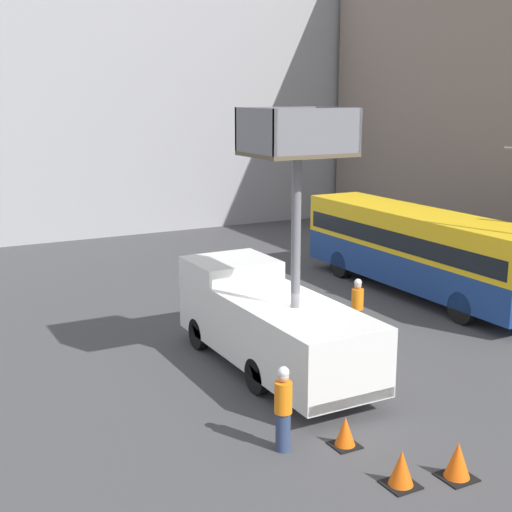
# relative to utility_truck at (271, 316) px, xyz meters

# --- Properties ---
(ground_plane) EXTENTS (120.00, 120.00, 0.00)m
(ground_plane) POSITION_rel_utility_truck_xyz_m (0.69, -0.35, -1.51)
(ground_plane) COLOR #424244
(building_backdrop_far) EXTENTS (44.00, 10.00, 13.56)m
(building_backdrop_far) POSITION_rel_utility_truck_xyz_m (0.69, 25.15, 5.27)
(building_backdrop_far) COLOR #9E9EA3
(building_backdrop_far) RESTS_ON ground_plane
(utility_truck) EXTENTS (2.44, 7.37, 7.09)m
(utility_truck) POSITION_rel_utility_truck_xyz_m (0.00, 0.00, 0.00)
(utility_truck) COLOR silver
(utility_truck) RESTS_ON ground_plane
(city_bus) EXTENTS (2.44, 11.21, 3.15)m
(city_bus) POSITION_rel_utility_truck_xyz_m (8.55, 3.94, 0.35)
(city_bus) COLOR navy
(city_bus) RESTS_ON ground_plane
(road_worker_near_truck) EXTENTS (0.38, 0.38, 1.89)m
(road_worker_near_truck) POSITION_rel_utility_truck_xyz_m (-2.01, -4.13, -0.56)
(road_worker_near_truck) COLOR navy
(road_worker_near_truck) RESTS_ON ground_plane
(road_worker_directing) EXTENTS (0.38, 0.38, 1.81)m
(road_worker_directing) POSITION_rel_utility_truck_xyz_m (3.81, 1.24, -0.61)
(road_worker_directing) COLOR navy
(road_worker_directing) RESTS_ON ground_plane
(traffic_cone_near_truck) EXTENTS (0.59, 0.59, 0.67)m
(traffic_cone_near_truck) POSITION_rel_utility_truck_xyz_m (-0.74, -4.60, -1.20)
(traffic_cone_near_truck) COLOR black
(traffic_cone_near_truck) RESTS_ON ground_plane
(traffic_cone_mid_road) EXTENTS (0.67, 0.67, 0.76)m
(traffic_cone_mid_road) POSITION_rel_utility_truck_xyz_m (0.45, -6.73, -1.15)
(traffic_cone_mid_road) COLOR black
(traffic_cone_mid_road) RESTS_ON ground_plane
(traffic_cone_far_side) EXTENTS (0.64, 0.64, 0.73)m
(traffic_cone_far_side) POSITION_rel_utility_truck_xyz_m (-0.71, -6.43, -1.17)
(traffic_cone_far_side) COLOR black
(traffic_cone_far_side) RESTS_ON ground_plane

